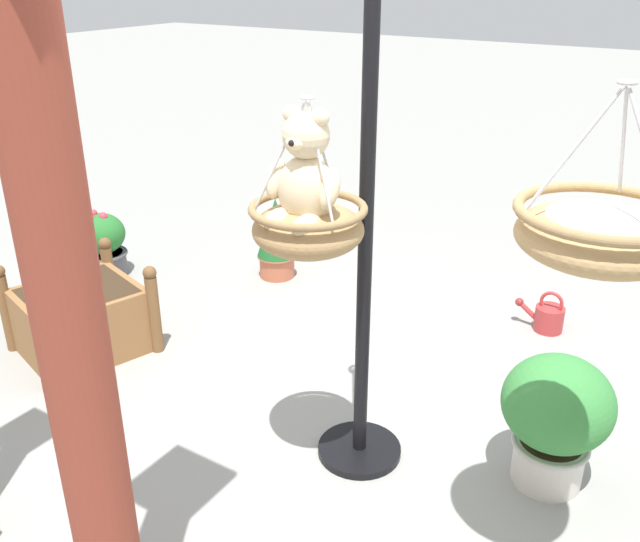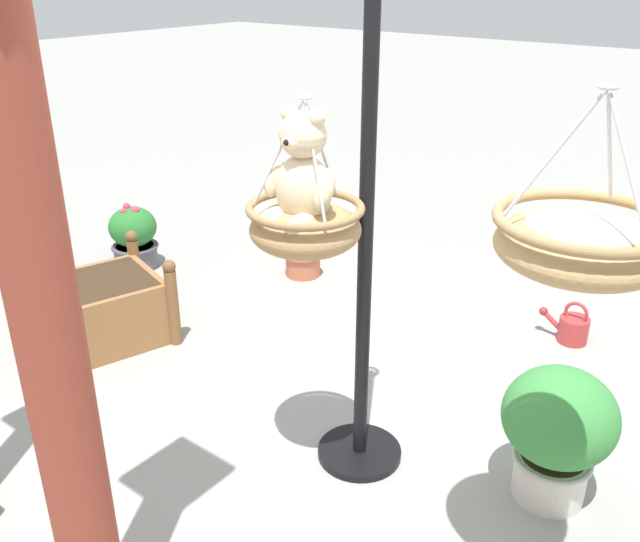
{
  "view_description": "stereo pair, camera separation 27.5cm",
  "coord_description": "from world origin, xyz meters",
  "px_view_note": "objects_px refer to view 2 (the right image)",
  "views": [
    {
      "loc": [
        -1.58,
        2.55,
        2.39
      ],
      "look_at": [
        -0.02,
        0.09,
        1.06
      ],
      "focal_mm": 38.48,
      "sensor_mm": 36.0,
      "label": 1
    },
    {
      "loc": [
        -1.81,
        2.4,
        2.39
      ],
      "look_at": [
        -0.02,
        0.09,
        1.06
      ],
      "focal_mm": 38.48,
      "sensor_mm": 36.0,
      "label": 2
    }
  ],
  "objects_px": {
    "teddy_bear": "(301,177)",
    "potted_plant_tall_leafy": "(303,237)",
    "display_pole_central": "(363,317)",
    "greenhouse_pillar_left": "(45,311)",
    "hanging_basket_with_teddy": "(305,225)",
    "wooden_planter_box": "(104,307)",
    "watering_can": "(572,328)",
    "hanging_basket_left_high": "(582,242)",
    "potted_plant_bushy_green": "(558,429)",
    "potted_plant_flowering_red": "(134,237)"
  },
  "relations": [
    {
      "from": "hanging_basket_with_teddy",
      "to": "potted_plant_bushy_green",
      "type": "relative_size",
      "value": 0.98
    },
    {
      "from": "hanging_basket_with_teddy",
      "to": "watering_can",
      "type": "xyz_separation_m",
      "value": [
        -0.61,
        -2.12,
        -1.24
      ]
    },
    {
      "from": "watering_can",
      "to": "greenhouse_pillar_left",
      "type": "bearing_deg",
      "value": 78.77
    },
    {
      "from": "hanging_basket_left_high",
      "to": "watering_can",
      "type": "xyz_separation_m",
      "value": [
        0.59,
        -2.24,
        -1.49
      ]
    },
    {
      "from": "wooden_planter_box",
      "to": "greenhouse_pillar_left",
      "type": "bearing_deg",
      "value": 143.23
    },
    {
      "from": "display_pole_central",
      "to": "greenhouse_pillar_left",
      "type": "distance_m",
      "value": 1.59
    },
    {
      "from": "teddy_bear",
      "to": "hanging_basket_left_high",
      "type": "relative_size",
      "value": 0.87
    },
    {
      "from": "hanging_basket_left_high",
      "to": "potted_plant_flowering_red",
      "type": "distance_m",
      "value": 4.34
    },
    {
      "from": "potted_plant_tall_leafy",
      "to": "potted_plant_bushy_green",
      "type": "height_order",
      "value": "potted_plant_bushy_green"
    },
    {
      "from": "greenhouse_pillar_left",
      "to": "potted_plant_bushy_green",
      "type": "distance_m",
      "value": 2.32
    },
    {
      "from": "display_pole_central",
      "to": "teddy_bear",
      "type": "height_order",
      "value": "display_pole_central"
    },
    {
      "from": "hanging_basket_with_teddy",
      "to": "watering_can",
      "type": "relative_size",
      "value": 1.95
    },
    {
      "from": "greenhouse_pillar_left",
      "to": "wooden_planter_box",
      "type": "distance_m",
      "value": 2.62
    },
    {
      "from": "hanging_basket_with_teddy",
      "to": "wooden_planter_box",
      "type": "bearing_deg",
      "value": -5.57
    },
    {
      "from": "display_pole_central",
      "to": "potted_plant_tall_leafy",
      "type": "bearing_deg",
      "value": -43.45
    },
    {
      "from": "greenhouse_pillar_left",
      "to": "potted_plant_flowering_red",
      "type": "bearing_deg",
      "value": -40.54
    },
    {
      "from": "teddy_bear",
      "to": "potted_plant_tall_leafy",
      "type": "distance_m",
      "value": 2.71
    },
    {
      "from": "hanging_basket_with_teddy",
      "to": "potted_plant_bushy_green",
      "type": "bearing_deg",
      "value": -151.31
    },
    {
      "from": "display_pole_central",
      "to": "potted_plant_tall_leafy",
      "type": "relative_size",
      "value": 3.87
    },
    {
      "from": "wooden_planter_box",
      "to": "watering_can",
      "type": "height_order",
      "value": "wooden_planter_box"
    },
    {
      "from": "hanging_basket_left_high",
      "to": "wooden_planter_box",
      "type": "height_order",
      "value": "hanging_basket_left_high"
    },
    {
      "from": "teddy_bear",
      "to": "potted_plant_bushy_green",
      "type": "xyz_separation_m",
      "value": [
        -1.04,
        -0.6,
        -1.17
      ]
    },
    {
      "from": "hanging_basket_left_high",
      "to": "potted_plant_flowering_red",
      "type": "bearing_deg",
      "value": -17.08
    },
    {
      "from": "display_pole_central",
      "to": "watering_can",
      "type": "relative_size",
      "value": 7.44
    },
    {
      "from": "greenhouse_pillar_left",
      "to": "watering_can",
      "type": "relative_size",
      "value": 8.31
    },
    {
      "from": "display_pole_central",
      "to": "watering_can",
      "type": "bearing_deg",
      "value": -103.88
    },
    {
      "from": "greenhouse_pillar_left",
      "to": "potted_plant_tall_leafy",
      "type": "distance_m",
      "value": 3.56
    },
    {
      "from": "wooden_planter_box",
      "to": "potted_plant_bushy_green",
      "type": "height_order",
      "value": "potted_plant_bushy_green"
    },
    {
      "from": "display_pole_central",
      "to": "greenhouse_pillar_left",
      "type": "bearing_deg",
      "value": 82.24
    },
    {
      "from": "watering_can",
      "to": "potted_plant_bushy_green",
      "type": "bearing_deg",
      "value": 105.5
    },
    {
      "from": "potted_plant_flowering_red",
      "to": "potted_plant_bushy_green",
      "type": "relative_size",
      "value": 0.82
    },
    {
      "from": "greenhouse_pillar_left",
      "to": "hanging_basket_with_teddy",
      "type": "bearing_deg",
      "value": -92.35
    },
    {
      "from": "watering_can",
      "to": "teddy_bear",
      "type": "bearing_deg",
      "value": 74.07
    },
    {
      "from": "potted_plant_tall_leafy",
      "to": "watering_can",
      "type": "xyz_separation_m",
      "value": [
        -2.14,
        -0.28,
        -0.23
      ]
    },
    {
      "from": "hanging_basket_left_high",
      "to": "potted_plant_tall_leafy",
      "type": "height_order",
      "value": "hanging_basket_left_high"
    },
    {
      "from": "display_pole_central",
      "to": "potted_plant_flowering_red",
      "type": "relative_size",
      "value": 4.58
    },
    {
      "from": "hanging_basket_left_high",
      "to": "potted_plant_bushy_green",
      "type": "distance_m",
      "value": 1.39
    },
    {
      "from": "greenhouse_pillar_left",
      "to": "wooden_planter_box",
      "type": "bearing_deg",
      "value": -36.77
    },
    {
      "from": "display_pole_central",
      "to": "hanging_basket_with_teddy",
      "type": "xyz_separation_m",
      "value": [
        0.15,
        0.25,
        0.51
      ]
    },
    {
      "from": "wooden_planter_box",
      "to": "watering_can",
      "type": "distance_m",
      "value": 3.2
    },
    {
      "from": "hanging_basket_with_teddy",
      "to": "potted_plant_flowering_red",
      "type": "relative_size",
      "value": 1.2
    },
    {
      "from": "potted_plant_flowering_red",
      "to": "hanging_basket_left_high",
      "type": "bearing_deg",
      "value": 162.92
    },
    {
      "from": "watering_can",
      "to": "wooden_planter_box",
      "type": "bearing_deg",
      "value": 37.31
    },
    {
      "from": "potted_plant_flowering_red",
      "to": "potted_plant_bushy_green",
      "type": "distance_m",
      "value": 3.83
    },
    {
      "from": "teddy_bear",
      "to": "potted_plant_bushy_green",
      "type": "bearing_deg",
      "value": -150.31
    },
    {
      "from": "display_pole_central",
      "to": "hanging_basket_with_teddy",
      "type": "relative_size",
      "value": 3.82
    },
    {
      "from": "display_pole_central",
      "to": "hanging_basket_with_teddy",
      "type": "distance_m",
      "value": 0.59
    },
    {
      "from": "teddy_bear",
      "to": "potted_plant_tall_leafy",
      "type": "bearing_deg",
      "value": -50.64
    },
    {
      "from": "teddy_bear",
      "to": "wooden_planter_box",
      "type": "bearing_deg",
      "value": -6.28
    },
    {
      "from": "hanging_basket_with_teddy",
      "to": "wooden_planter_box",
      "type": "distance_m",
      "value": 2.22
    }
  ]
}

